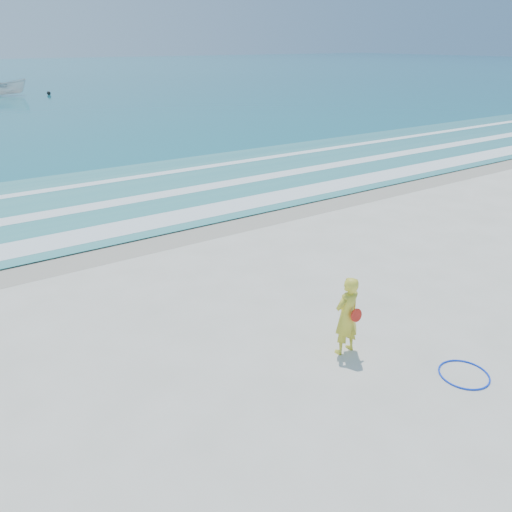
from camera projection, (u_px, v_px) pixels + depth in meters
ground at (351, 384)px, 9.18m from camera, size 400.00×400.00×0.00m
wet_sand at (154, 238)px, 16.02m from camera, size 400.00×2.40×0.00m
shallow at (103, 199)px, 19.80m from camera, size 400.00×10.00×0.01m
foam_near at (138, 225)px, 16.99m from camera, size 400.00×1.40×0.01m
foam_mid at (110, 204)px, 19.19m from camera, size 400.00×0.90×0.01m
foam_far at (84, 185)px, 21.70m from camera, size 400.00×0.60×0.01m
hoop at (464, 374)px, 9.42m from camera, size 1.13×1.13×0.03m
boat at (5, 87)px, 56.92m from camera, size 4.94×2.84×1.80m
buoy at (49, 93)px, 57.72m from camera, size 0.43×0.43×0.43m
woman at (347, 316)px, 9.82m from camera, size 0.63×0.44×1.66m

